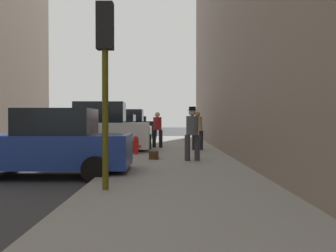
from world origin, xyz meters
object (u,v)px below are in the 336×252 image
parked_white_van (97,130)px  fire_hydrant (136,145)px  pedestrian_in_red_jacket (157,128)px  duffel_bag (154,155)px  pedestrian_in_tan_coat (198,128)px  pedestrian_with_beanie (192,131)px  rolling_suitcase (147,141)px  traffic_light (105,54)px  parked_blue_sedan (51,145)px  parked_black_suv (127,126)px  parked_silver_sedan (116,131)px  parked_dark_green_sedan (134,127)px

parked_white_van → fire_hydrant: (1.80, -1.45, -0.54)m
pedestrian_in_red_jacket → duffel_bag: pedestrian_in_red_jacket is taller
fire_hydrant → pedestrian_in_tan_coat: 3.33m
pedestrian_with_beanie → rolling_suitcase: pedestrian_with_beanie is taller
traffic_light → duffel_bag: traffic_light is taller
parked_blue_sedan → parked_black_suv: parked_black_suv is taller
parked_white_van → pedestrian_with_beanie: size_ratio=2.62×
duffel_bag → parked_blue_sedan: bearing=-130.3°
parked_silver_sedan → fire_hydrant: parked_silver_sedan is taller
parked_black_suv → parked_dark_green_sedan: bearing=90.0°
traffic_light → pedestrian_in_tan_coat: (2.53, 9.43, -1.65)m
pedestrian_in_red_jacket → pedestrian_in_tan_coat: 2.30m
fire_hydrant → duffel_bag: fire_hydrant is taller
fire_hydrant → pedestrian_in_red_jacket: 3.55m
parked_dark_green_sedan → duffel_bag: parked_dark_green_sedan is taller
fire_hydrant → parked_white_van: bearing=141.2°
parked_silver_sedan → pedestrian_in_red_jacket: pedestrian_in_red_jacket is taller
pedestrian_with_beanie → rolling_suitcase: bearing=109.1°
parked_blue_sedan → pedestrian_with_beanie: (3.86, 2.49, 0.29)m
parked_silver_sedan → pedestrian_with_beanie: bearing=-68.2°
parked_blue_sedan → fire_hydrant: parked_blue_sedan is taller
parked_dark_green_sedan → parked_white_van: bearing=-90.0°
parked_blue_sedan → parked_white_van: bearing=90.0°
parked_silver_sedan → duffel_bag: 9.47m
parked_dark_green_sedan → duffel_bag: 21.17m
parked_silver_sedan → parked_black_suv: bearing=90.0°
pedestrian_in_red_jacket → traffic_light: bearing=-93.7°
parked_silver_sedan → pedestrian_in_red_jacket: size_ratio=2.47×
fire_hydrant → pedestrian_with_beanie: size_ratio=0.40×
parked_blue_sedan → pedestrian_in_red_jacket: pedestrian_in_red_jacket is taller
rolling_suitcase → pedestrian_with_beanie: bearing=-70.9°
parked_silver_sedan → fire_hydrant: (1.80, -7.30, -0.35)m
duffel_bag → parked_black_suv: bearing=99.8°
pedestrian_in_tan_coat → duffel_bag: 4.30m
parked_black_suv → pedestrian_in_red_jacket: (2.55, -9.74, 0.07)m
fire_hydrant → pedestrian_in_red_jacket: bearing=77.7°
duffel_bag → fire_hydrant: bearing=113.2°
pedestrian_in_red_jacket → parked_blue_sedan: bearing=-107.2°
traffic_light → duffel_bag: bearing=82.6°
fire_hydrant → rolling_suitcase: bearing=83.9°
parked_white_van → pedestrian_in_red_jacket: 3.22m
rolling_suitcase → pedestrian_in_red_jacket: bearing=55.6°
parked_white_van → fire_hydrant: 2.37m
parked_silver_sedan → rolling_suitcase: (2.10, -4.54, -0.36)m
pedestrian_in_red_jacket → pedestrian_with_beanie: (1.31, -5.76, 0.03)m
traffic_light → pedestrian_with_beanie: size_ratio=2.03×
pedestrian_in_red_jacket → pedestrian_in_tan_coat: (1.83, -1.40, 0.00)m
traffic_light → rolling_suitcase: bearing=88.6°
parked_black_suv → parked_dark_green_sedan: size_ratio=1.09×
fire_hydrant → rolling_suitcase: (0.29, 2.75, -0.01)m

